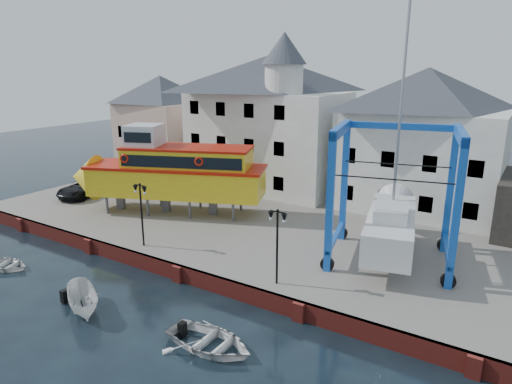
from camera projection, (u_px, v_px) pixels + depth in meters
The scene contains 14 objects.
ground at pixel (179, 281), 26.99m from camera, with size 140.00×140.00×0.00m, color black.
hardstanding at pixel (273, 221), 35.80m from camera, with size 44.00×22.00×1.00m, color slate.
quay_wall at pixel (179, 273), 26.94m from camera, with size 44.00×0.47×1.00m.
building_pink at pixel (162, 125), 49.26m from camera, with size 8.00×7.00×10.30m.
building_white_main at pixel (268, 121), 42.49m from camera, with size 14.00×8.30×14.00m.
building_white_right at pixel (423, 141), 36.02m from camera, with size 12.00×8.00×11.20m.
lamp_post_left at pixel (141, 199), 28.91m from camera, with size 1.12×0.32×4.20m.
lamp_post_right at pixel (277, 228), 23.75m from camera, with size 1.12×0.32×4.20m.
tour_boat at pixel (165, 172), 35.81m from camera, with size 16.18×9.45×6.93m.
travel_lift at pixel (392, 215), 27.68m from camera, with size 8.29×10.55×15.44m.
van at pixel (85, 188), 40.85m from camera, with size 2.49×5.41×1.50m, color black.
motorboat_a at pixel (85, 311), 23.72m from camera, with size 1.43×3.79×1.46m, color silver.
motorboat_b at pixel (210, 347), 20.67m from camera, with size 3.13×4.38×0.91m, color silver.
motorboat_d at pixel (5, 268), 28.77m from camera, with size 2.42×3.40×0.70m, color silver.
Camera 1 is at (17.04, -18.29, 12.36)m, focal length 32.00 mm.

